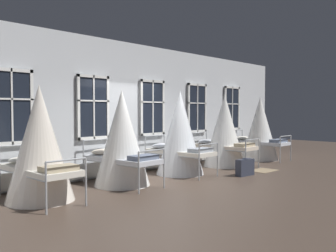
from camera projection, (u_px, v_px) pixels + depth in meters
name	position (u px, v px, depth m)	size (l,w,h in m)	color
ground	(159.00, 180.00, 9.20)	(28.84, 28.84, 0.00)	#4C3D33
back_wall_with_windows	(123.00, 108.00, 10.08)	(15.42, 0.10, 3.58)	silver
window_bank	(126.00, 140.00, 10.03)	(11.24, 0.10, 2.54)	black
cot_second	(40.00, 144.00, 7.06)	(1.29, 1.97, 2.22)	#9EA3A8
cot_third	(122.00, 139.00, 8.56)	(1.29, 1.98, 2.21)	#9EA3A8
cot_fourth	(180.00, 134.00, 10.06)	(1.29, 1.96, 2.25)	#9EA3A8
cot_fifth	(225.00, 131.00, 11.51)	(1.29, 1.98, 2.23)	#9EA3A8
cot_sixth	(260.00, 129.00, 13.04)	(1.29, 1.96, 2.21)	#9EA3A8
rug_fifth	(263.00, 170.00, 10.65)	(0.80, 0.56, 0.01)	#8E7A5B
suitcase_dark	(245.00, 167.00, 9.83)	(0.58, 0.27, 0.47)	#2D3342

